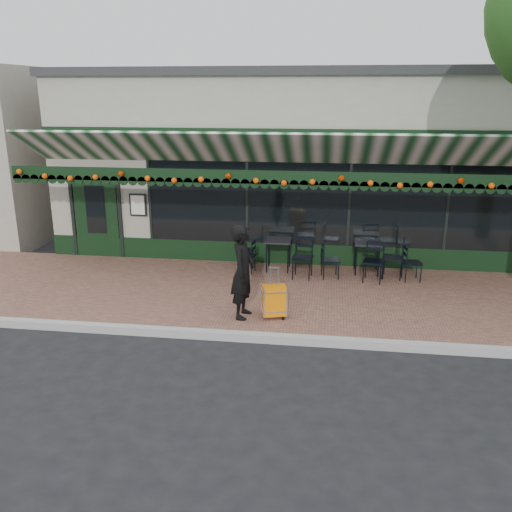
# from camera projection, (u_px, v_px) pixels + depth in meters

# --- Properties ---
(ground) EXTENTS (80.00, 80.00, 0.00)m
(ground) POSITION_uv_depth(u_px,v_px,m) (270.00, 340.00, 9.44)
(ground) COLOR black
(ground) RESTS_ON ground
(sidewalk) EXTENTS (18.00, 4.00, 0.15)m
(sidewalk) POSITION_uv_depth(u_px,v_px,m) (280.00, 295.00, 11.32)
(sidewalk) COLOR brown
(sidewalk) RESTS_ON ground
(curb) EXTENTS (18.00, 0.16, 0.15)m
(curb) POSITION_uv_depth(u_px,v_px,m) (269.00, 338.00, 9.34)
(curb) COLOR #9E9E99
(curb) RESTS_ON ground
(restaurant_building) EXTENTS (12.00, 9.60, 4.50)m
(restaurant_building) POSITION_uv_depth(u_px,v_px,m) (300.00, 157.00, 16.21)
(restaurant_building) COLOR gray
(restaurant_building) RESTS_ON ground
(woman) EXTENTS (0.48, 0.67, 1.75)m
(woman) POSITION_uv_depth(u_px,v_px,m) (243.00, 272.00, 9.82)
(woman) COLOR black
(woman) RESTS_ON sidewalk
(suitcase) EXTENTS (0.48, 0.35, 0.97)m
(suitcase) POSITION_uv_depth(u_px,v_px,m) (274.00, 301.00, 9.91)
(suitcase) COLOR orange
(suitcase) RESTS_ON sidewalk
(cafe_table_a) EXTENTS (0.60, 0.60, 0.74)m
(cafe_table_a) POSITION_uv_depth(u_px,v_px,m) (368.00, 245.00, 12.30)
(cafe_table_a) COLOR black
(cafe_table_a) RESTS_ON sidewalk
(cafe_table_b) EXTENTS (0.59, 0.59, 0.73)m
(cafe_table_b) POSITION_uv_depth(u_px,v_px,m) (278.00, 243.00, 12.52)
(cafe_table_b) COLOR black
(cafe_table_b) RESTS_ON sidewalk
(chair_a_left) EXTENTS (0.52, 0.52, 0.91)m
(chair_a_left) POSITION_uv_depth(u_px,v_px,m) (393.00, 258.00, 12.02)
(chair_a_left) COLOR black
(chair_a_left) RESTS_ON sidewalk
(chair_a_right) EXTENTS (0.45, 0.45, 0.80)m
(chair_a_right) POSITION_uv_depth(u_px,v_px,m) (412.00, 263.00, 11.87)
(chair_a_right) COLOR black
(chair_a_right) RESTS_ON sidewalk
(chair_a_front) EXTENTS (0.52, 0.52, 0.89)m
(chair_a_front) POSITION_uv_depth(u_px,v_px,m) (374.00, 262.00, 11.80)
(chair_a_front) COLOR black
(chair_a_front) RESTS_ON sidewalk
(chair_b_left) EXTENTS (0.42, 0.42, 0.77)m
(chair_b_left) POSITION_uv_depth(u_px,v_px,m) (246.00, 256.00, 12.40)
(chair_b_left) COLOR black
(chair_b_left) RESTS_ON sidewalk
(chair_b_right) EXTENTS (0.46, 0.46, 0.81)m
(chair_b_right) POSITION_uv_depth(u_px,v_px,m) (330.00, 260.00, 12.05)
(chair_b_right) COLOR black
(chair_b_right) RESTS_ON sidewalk
(chair_b_front) EXTENTS (0.50, 0.50, 0.90)m
(chair_b_front) POSITION_uv_depth(u_px,v_px,m) (302.00, 258.00, 12.03)
(chair_b_front) COLOR black
(chair_b_front) RESTS_ON sidewalk
(chair_solo) EXTENTS (0.41, 0.41, 0.78)m
(chair_solo) POSITION_uv_depth(u_px,v_px,m) (245.00, 251.00, 12.83)
(chair_solo) COLOR black
(chair_solo) RESTS_ON sidewalk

